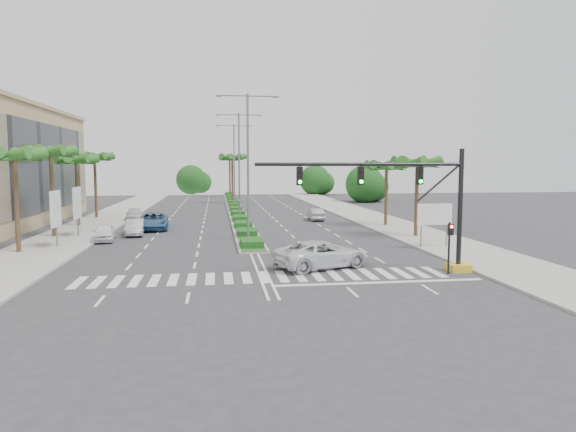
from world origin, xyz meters
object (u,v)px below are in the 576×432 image
car_parked_a (104,233)px  car_parked_d (134,215)px  car_right (316,214)px  car_crossing (322,254)px  car_parked_c (153,221)px  car_parked_b (135,227)px

car_parked_a → car_parked_d: (0.06, 15.37, -0.05)m
car_parked_d → car_right: 20.37m
car_parked_a → car_crossing: size_ratio=0.69×
car_parked_c → car_crossing: (12.41, -20.37, 0.02)m
car_parked_d → car_crossing: (15.47, -28.59, 0.18)m
car_crossing → car_parked_b: bearing=17.4°
car_parked_c → car_crossing: car_crossing is taller
car_right → car_parked_b: bearing=29.1°
car_parked_b → car_parked_c: size_ratio=0.73×
car_parked_b → car_right: 20.79m
car_crossing → car_parked_d: bearing=6.5°
car_parked_a → car_parked_c: (3.13, 7.15, 0.11)m
car_parked_a → car_parked_c: car_parked_c is taller
car_parked_b → car_parked_d: bearing=93.6°
car_parked_c → car_parked_d: size_ratio=1.31×
car_parked_a → car_parked_b: bearing=51.9°
car_parked_a → car_parked_b: size_ratio=0.97×
car_parked_a → car_parked_d: car_parked_a is taller
car_parked_c → car_parked_a: bearing=-117.7°
car_parked_a → car_parked_c: 7.81m
car_crossing → car_right: size_ratio=1.46×
car_parked_d → car_parked_a: bearing=-97.4°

